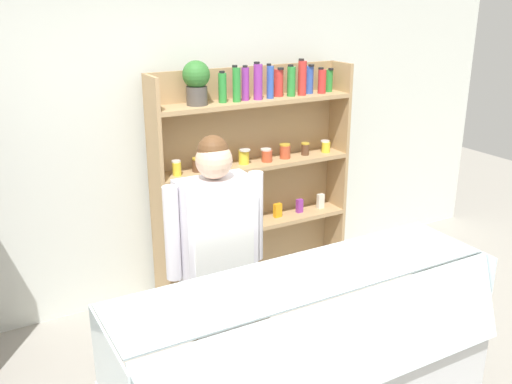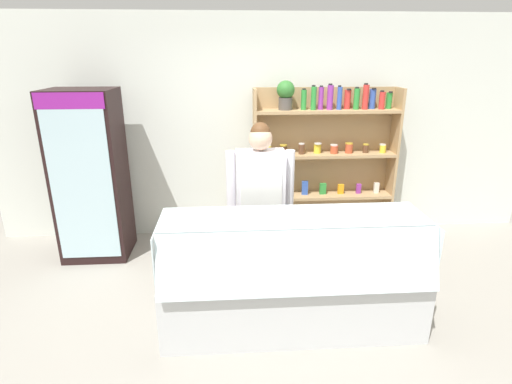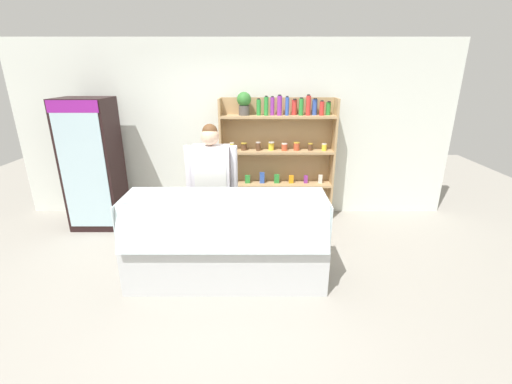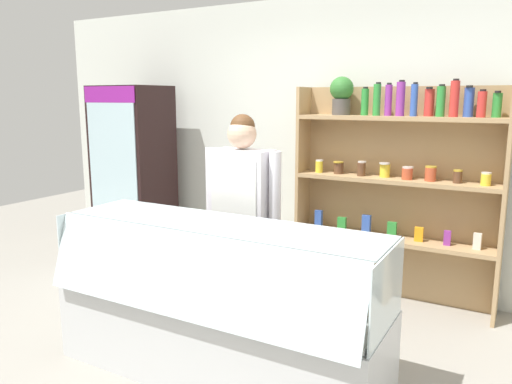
# 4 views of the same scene
# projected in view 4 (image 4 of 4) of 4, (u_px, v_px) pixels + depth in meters

# --- Properties ---
(ground_plane) EXTENTS (12.00, 12.00, 0.00)m
(ground_plane) POSITION_uv_depth(u_px,v_px,m) (221.00, 371.00, 3.29)
(ground_plane) COLOR gray
(back_wall) EXTENTS (6.80, 0.10, 2.70)m
(back_wall) POSITION_uv_depth(u_px,v_px,m) (335.00, 143.00, 4.75)
(back_wall) COLOR silver
(back_wall) RESTS_ON ground
(drinks_fridge) EXTENTS (0.71, 0.60, 1.90)m
(drinks_fridge) POSITION_uv_depth(u_px,v_px,m) (134.00, 176.00, 5.33)
(drinks_fridge) COLOR black
(drinks_fridge) RESTS_ON ground
(shelving_unit) EXTENTS (1.73, 0.29, 1.96)m
(shelving_unit) POSITION_uv_depth(u_px,v_px,m) (394.00, 178.00, 4.28)
(shelving_unit) COLOR tan
(shelving_unit) RESTS_ON ground
(deli_display_case) EXTENTS (2.16, 0.73, 1.01)m
(deli_display_case) POSITION_uv_depth(u_px,v_px,m) (217.00, 329.00, 3.20)
(deli_display_case) COLOR silver
(deli_display_case) RESTS_ON ground
(shop_clerk) EXTENTS (0.64, 0.25, 1.66)m
(shop_clerk) POSITION_uv_depth(u_px,v_px,m) (242.00, 204.00, 3.75)
(shop_clerk) COLOR #4C4233
(shop_clerk) RESTS_ON ground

